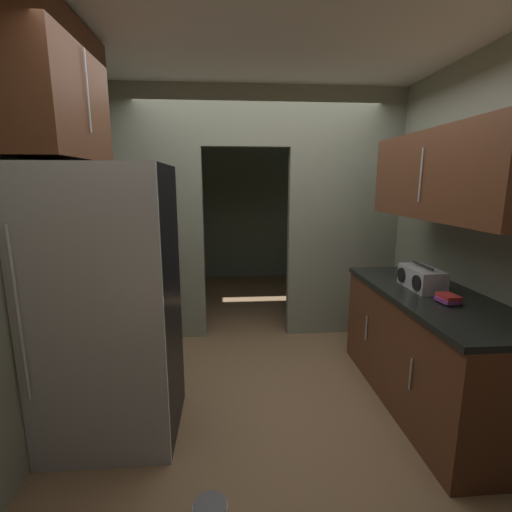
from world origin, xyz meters
TOP-DOWN VIEW (x-y plane):
  - ground at (0.00, 0.00)m, footprint 20.00×20.00m
  - kitchen_overhead_slab at (0.00, 0.38)m, footprint 3.47×6.51m
  - kitchen_partition at (0.04, 1.26)m, footprint 3.07×0.12m
  - adjoining_room_shell at (0.00, 3.06)m, footprint 3.07×2.69m
  - refrigerator at (-1.12, -0.32)m, footprint 0.83×0.76m
  - lower_cabinet_run at (1.19, -0.18)m, footprint 0.70×1.75m
  - upper_cabinet_counterside at (1.19, -0.18)m, footprint 0.36×1.58m
  - upper_cabinet_fridgeside at (-1.35, -0.22)m, footprint 0.36×0.91m
  - boombox at (1.15, -0.05)m, footprint 0.21×0.39m
  - book_stack at (1.15, -0.40)m, footprint 0.13×0.17m

SIDE VIEW (x-z plane):
  - ground at x=0.00m, z-range 0.00..0.00m
  - lower_cabinet_run at x=1.19m, z-range 0.00..0.89m
  - refrigerator at x=-1.12m, z-range 0.00..1.81m
  - book_stack at x=1.15m, z-range 0.89..0.95m
  - boombox at x=1.15m, z-range 0.88..1.07m
  - adjoining_room_shell at x=0.00m, z-range 0.00..2.66m
  - kitchen_partition at x=0.04m, z-range 0.09..2.76m
  - upper_cabinet_counterside at x=1.19m, z-range 1.44..2.06m
  - upper_cabinet_fridgeside at x=-1.35m, z-range 1.84..2.64m
  - kitchen_overhead_slab at x=0.00m, z-range 2.66..2.72m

